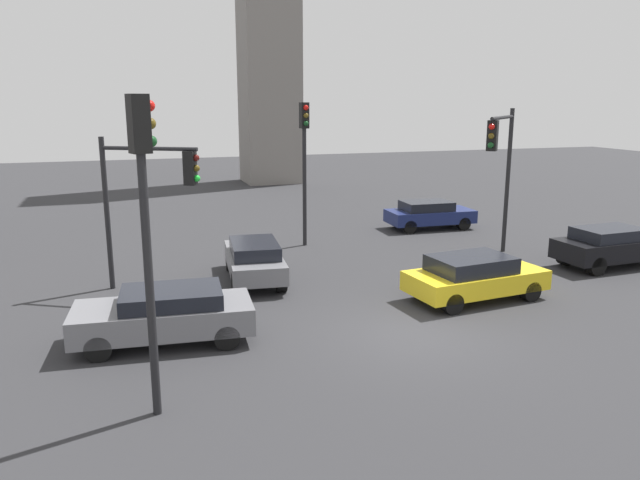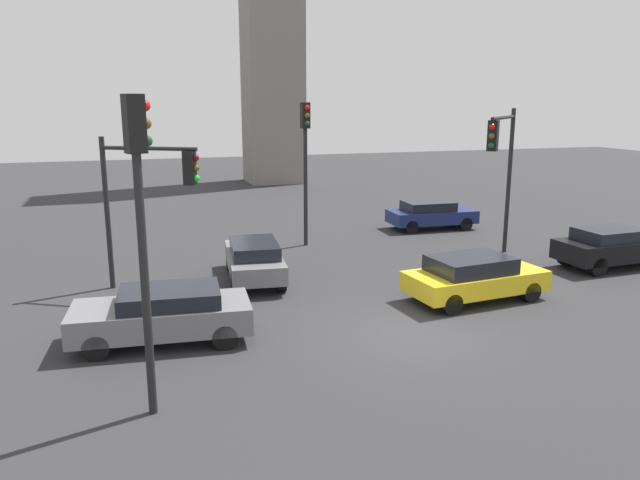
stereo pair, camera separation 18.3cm
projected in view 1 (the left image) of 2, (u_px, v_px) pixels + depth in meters
ground_plane at (416, 334)px, 15.51m from camera, size 102.33×102.33×0.00m
traffic_light_0 at (145, 201)px, 10.69m from camera, size 0.49×0.40×5.90m
traffic_light_1 at (149, 185)px, 18.28m from camera, size 2.78×1.67×4.74m
traffic_light_2 at (501, 155)px, 21.75m from camera, size 2.69×2.66×5.51m
traffic_light_3 at (304, 148)px, 24.16m from camera, size 0.34×0.47×5.72m
car_0 at (474, 277)px, 18.06m from camera, size 4.28×2.26×1.34m
car_1 at (165, 314)px, 14.85m from camera, size 4.41×2.21×1.34m
car_2 at (612, 246)px, 21.69m from camera, size 4.22×1.93×1.41m
car_3 at (429, 214)px, 28.13m from camera, size 4.00×1.89×1.29m
car_4 at (254, 259)px, 19.97m from camera, size 2.10×4.30×1.34m
skyline_tower at (268, 2)px, 41.88m from camera, size 3.84×3.84×24.69m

